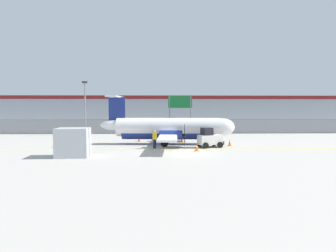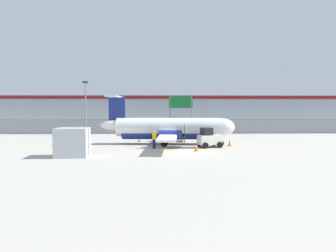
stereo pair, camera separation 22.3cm
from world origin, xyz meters
name	(u,v)px [view 1 (the left image)]	position (x,y,z in m)	size (l,w,h in m)	color
ground_plane	(177,149)	(0.00, 2.00, 0.00)	(140.00, 140.00, 0.01)	#ADA89E
perimeter_fence	(170,126)	(0.00, 18.00, 1.12)	(98.00, 0.10, 2.10)	gray
parking_lot_strip	(168,128)	(0.00, 29.50, 0.06)	(98.00, 17.00, 0.12)	#38383A
background_building	(166,109)	(0.00, 47.99, 3.26)	(91.00, 8.10, 6.50)	#A8B2BC
commuter_airplane	(171,129)	(-0.40, 5.84, 1.60)	(13.90, 16.07, 4.92)	white
baggage_tug	(210,138)	(3.17, 3.12, 0.86)	(2.55, 1.94, 1.88)	silver
ground_crew_worker	(155,138)	(-2.01, 2.53, 0.95)	(0.48, 0.49, 1.70)	#191E4C
cargo_container	(73,142)	(-8.18, -1.82, 1.10)	(2.50, 2.12, 2.20)	#B7BCC1
traffic_cone_near_left	(230,143)	(5.35, 4.14, 0.31)	(0.36, 0.36, 0.64)	orange
traffic_cone_near_right	(197,148)	(1.66, 0.75, 0.31)	(0.36, 0.36, 0.64)	orange
traffic_cone_far_left	(139,139)	(-3.81, 8.29, 0.31)	(0.36, 0.36, 0.64)	orange
traffic_cone_far_right	(182,139)	(0.88, 7.24, 0.31)	(0.36, 0.36, 0.64)	orange
parked_car_0	(86,125)	(-13.71, 24.95, 0.89)	(4.34, 2.31, 1.58)	red
parked_car_1	(116,124)	(-9.14, 28.03, 0.89)	(4.30, 2.22, 1.58)	gray
parked_car_2	(137,123)	(-5.76, 32.05, 0.89)	(4.34, 2.30, 1.58)	#19662D
parked_car_3	(170,122)	(0.72, 35.97, 0.89)	(4.23, 2.05, 1.58)	silver
parked_car_4	(204,125)	(5.95, 24.59, 0.89)	(4.21, 2.01, 1.58)	black
parked_car_5	(216,123)	(8.78, 29.00, 0.89)	(4.36, 2.35, 1.58)	black
parked_car_6	(250,124)	(14.50, 27.39, 0.89)	(4.22, 2.04, 1.58)	black
apron_light_pole	(85,103)	(-11.54, 15.78, 4.30)	(0.70, 0.30, 7.27)	slate
highway_sign	(180,105)	(1.60, 20.45, 4.14)	(3.60, 0.14, 5.50)	slate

